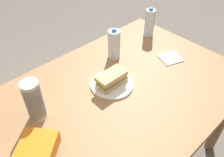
{
  "coord_description": "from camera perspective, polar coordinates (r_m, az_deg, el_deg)",
  "views": [
    {
      "loc": [
        0.58,
        0.65,
        1.68
      ],
      "look_at": [
        -0.08,
        -0.06,
        0.83
      ],
      "focal_mm": 37.6,
      "sensor_mm": 36.0,
      "label": 1
    }
  ],
  "objects": [
    {
      "name": "plastic_cup_stack",
      "position": [
        1.15,
        -18.44,
        -5.1
      ],
      "size": [
        0.08,
        0.08,
        0.22
      ],
      "color": "silver",
      "rests_on": "dining_table"
    },
    {
      "name": "water_bottle_tall",
      "position": [
        1.74,
        9.13,
        13.24
      ],
      "size": [
        0.07,
        0.07,
        0.21
      ],
      "color": "silver",
      "rests_on": "dining_table"
    },
    {
      "name": "paper_plate",
      "position": [
        1.33,
        0.0,
        -1.43
      ],
      "size": [
        0.24,
        0.24,
        0.01
      ],
      "primitive_type": "cylinder",
      "color": "white",
      "rests_on": "dining_table"
    },
    {
      "name": "paper_napkin",
      "position": [
        1.57,
        13.93,
        4.93
      ],
      "size": [
        0.17,
        0.17,
        0.01
      ],
      "primitive_type": "cube",
      "rotation": [
        0.0,
        0.0,
        2.79
      ],
      "color": "white",
      "rests_on": "dining_table"
    },
    {
      "name": "water_bottle_spare",
      "position": [
        1.49,
        0.5,
        8.34
      ],
      "size": [
        0.08,
        0.08,
        0.21
      ],
      "color": "silver",
      "rests_on": "dining_table"
    },
    {
      "name": "chip_bag",
      "position": [
        1.06,
        -18.34,
        -17.55
      ],
      "size": [
        0.27,
        0.26,
        0.07
      ],
      "primitive_type": "cube",
      "rotation": [
        0.0,
        0.0,
        0.7
      ],
      "color": "orange",
      "rests_on": "dining_table"
    },
    {
      "name": "sandwich",
      "position": [
        1.29,
        -0.06,
        -0.02
      ],
      "size": [
        0.18,
        0.1,
        0.08
      ],
      "color": "#DBB26B",
      "rests_on": "paper_plate"
    },
    {
      "name": "dining_table",
      "position": [
        1.33,
        -0.76,
        -7.47
      ],
      "size": [
        1.6,
        0.98,
        0.78
      ],
      "color": "#9E7047",
      "rests_on": "ground_plane"
    }
  ]
}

